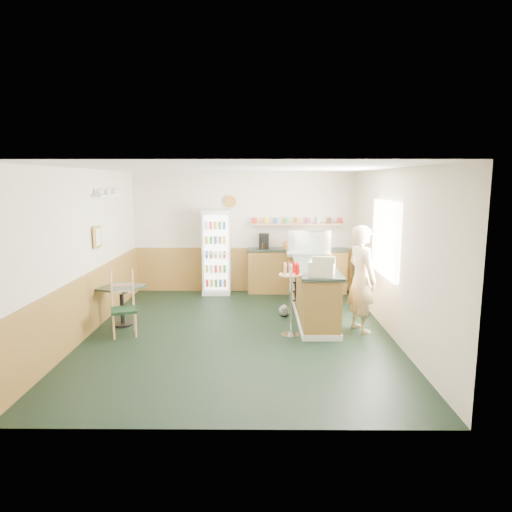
{
  "coord_description": "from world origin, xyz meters",
  "views": [
    {
      "loc": [
        0.35,
        -7.29,
        2.5
      ],
      "look_at": [
        0.29,
        0.6,
        1.2
      ],
      "focal_mm": 32.0,
      "sensor_mm": 36.0,
      "label": 1
    }
  ],
  "objects_px": {
    "display_case": "(309,243)",
    "condiment_stand": "(291,289)",
    "cafe_chair": "(125,301)",
    "cash_register": "(322,268)",
    "drinks_fridge": "(217,252)",
    "shopkeeper": "(362,279)",
    "cafe_table": "(122,298)"
  },
  "relations": [
    {
      "from": "drinks_fridge",
      "to": "cash_register",
      "type": "distance_m",
      "value": 3.48
    },
    {
      "from": "drinks_fridge",
      "to": "shopkeeper",
      "type": "relative_size",
      "value": 1.05
    },
    {
      "from": "cash_register",
      "to": "cafe_table",
      "type": "height_order",
      "value": "cash_register"
    },
    {
      "from": "condiment_stand",
      "to": "cafe_chair",
      "type": "distance_m",
      "value": 2.73
    },
    {
      "from": "cash_register",
      "to": "condiment_stand",
      "type": "distance_m",
      "value": 0.6
    },
    {
      "from": "display_case",
      "to": "cafe_chair",
      "type": "distance_m",
      "value": 3.8
    },
    {
      "from": "display_case",
      "to": "shopkeeper",
      "type": "xyz_separation_m",
      "value": [
        0.7,
        -1.73,
        -0.36
      ]
    },
    {
      "from": "display_case",
      "to": "cash_register",
      "type": "xyz_separation_m",
      "value": [
        0.0,
        -1.98,
        -0.13
      ]
    },
    {
      "from": "drinks_fridge",
      "to": "condiment_stand",
      "type": "relative_size",
      "value": 1.57
    },
    {
      "from": "drinks_fridge",
      "to": "display_case",
      "type": "distance_m",
      "value": 2.17
    },
    {
      "from": "cafe_table",
      "to": "shopkeeper",
      "type": "bearing_deg",
      "value": -3.86
    },
    {
      "from": "condiment_stand",
      "to": "cafe_table",
      "type": "xyz_separation_m",
      "value": [
        -2.9,
        0.53,
        -0.3
      ]
    },
    {
      "from": "display_case",
      "to": "cash_register",
      "type": "height_order",
      "value": "display_case"
    },
    {
      "from": "shopkeeper",
      "to": "cafe_chair",
      "type": "height_order",
      "value": "shopkeeper"
    },
    {
      "from": "drinks_fridge",
      "to": "cash_register",
      "type": "xyz_separation_m",
      "value": [
        1.96,
        -2.87,
        0.19
      ]
    },
    {
      "from": "drinks_fridge",
      "to": "display_case",
      "type": "xyz_separation_m",
      "value": [
        1.96,
        -0.89,
        0.32
      ]
    },
    {
      "from": "cafe_table",
      "to": "cash_register",
      "type": "bearing_deg",
      "value": -8.91
    },
    {
      "from": "drinks_fridge",
      "to": "display_case",
      "type": "bearing_deg",
      "value": -24.38
    },
    {
      "from": "display_case",
      "to": "cafe_chair",
      "type": "relative_size",
      "value": 0.83
    },
    {
      "from": "cafe_chair",
      "to": "cash_register",
      "type": "bearing_deg",
      "value": -20.65
    },
    {
      "from": "cafe_table",
      "to": "display_case",
      "type": "bearing_deg",
      "value": 23.11
    },
    {
      "from": "cash_register",
      "to": "condiment_stand",
      "type": "xyz_separation_m",
      "value": [
        -0.5,
        0.01,
        -0.34
      ]
    },
    {
      "from": "drinks_fridge",
      "to": "cash_register",
      "type": "relative_size",
      "value": 4.5
    },
    {
      "from": "display_case",
      "to": "condiment_stand",
      "type": "relative_size",
      "value": 0.74
    },
    {
      "from": "cafe_table",
      "to": "condiment_stand",
      "type": "bearing_deg",
      "value": -10.26
    },
    {
      "from": "drinks_fridge",
      "to": "cafe_table",
      "type": "height_order",
      "value": "drinks_fridge"
    },
    {
      "from": "cash_register",
      "to": "shopkeeper",
      "type": "relative_size",
      "value": 0.23
    },
    {
      "from": "display_case",
      "to": "cafe_table",
      "type": "relative_size",
      "value": 1.1
    },
    {
      "from": "shopkeeper",
      "to": "cash_register",
      "type": "bearing_deg",
      "value": 89.33
    },
    {
      "from": "display_case",
      "to": "condiment_stand",
      "type": "bearing_deg",
      "value": -104.06
    },
    {
      "from": "drinks_fridge",
      "to": "display_case",
      "type": "height_order",
      "value": "drinks_fridge"
    },
    {
      "from": "display_case",
      "to": "condiment_stand",
      "type": "height_order",
      "value": "display_case"
    }
  ]
}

